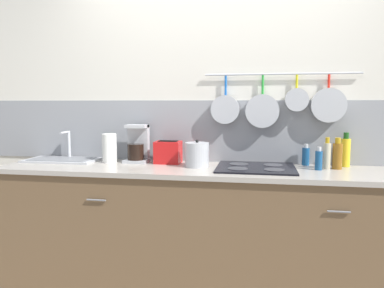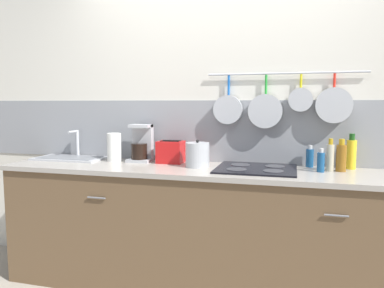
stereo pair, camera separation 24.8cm
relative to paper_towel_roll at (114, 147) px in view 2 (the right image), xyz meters
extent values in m
cube|color=silver|center=(0.88, 0.22, 0.25)|extent=(7.20, 0.06, 2.60)
cube|color=gray|center=(0.88, 0.21, 0.13)|extent=(7.20, 0.07, 0.50)
cylinder|color=#B7BABF|center=(1.35, 0.16, 0.58)|extent=(1.18, 0.02, 0.02)
cylinder|color=#1959B2|center=(0.92, 0.16, 0.50)|extent=(0.02, 0.02, 0.15)
cylinder|color=#B7BABF|center=(0.92, 0.14, 0.31)|extent=(0.23, 0.05, 0.23)
cylinder|color=green|center=(1.21, 0.16, 0.50)|extent=(0.02, 0.02, 0.15)
cylinder|color=#B7BABF|center=(1.21, 0.13, 0.30)|extent=(0.26, 0.06, 0.26)
cylinder|color=gold|center=(1.46, 0.16, 0.52)|extent=(0.02, 0.02, 0.10)
cylinder|color=#B7BABF|center=(1.46, 0.13, 0.39)|extent=(0.18, 0.06, 0.18)
cylinder|color=red|center=(1.70, 0.16, 0.53)|extent=(0.02, 0.02, 0.10)
cylinder|color=#B7BABF|center=(1.70, 0.14, 0.34)|extent=(0.26, 0.05, 0.26)
cube|color=brown|center=(0.88, -0.13, -0.60)|extent=(3.22, 0.58, 0.90)
cylinder|color=slate|center=(0.07, -0.44, -0.31)|extent=(0.14, 0.01, 0.01)
cylinder|color=slate|center=(1.68, -0.44, -0.31)|extent=(0.14, 0.01, 0.01)
cube|color=#A59E93|center=(0.88, -0.13, -0.13)|extent=(3.26, 0.62, 0.03)
cube|color=#B7BABF|center=(-0.42, 0.00, -0.11)|extent=(0.59, 0.32, 0.01)
cube|color=slate|center=(-0.42, 0.00, -0.10)|extent=(0.50, 0.26, 0.00)
cylinder|color=#B7BABF|center=(-0.42, 0.12, 0.01)|extent=(0.03, 0.03, 0.24)
cylinder|color=#B7BABF|center=(-0.42, 0.05, 0.12)|extent=(0.02, 0.13, 0.02)
cylinder|color=white|center=(0.00, 0.00, 0.00)|extent=(0.11, 0.11, 0.23)
cube|color=#B7BABF|center=(0.22, 0.03, -0.10)|extent=(0.19, 0.17, 0.02)
cube|color=#B7BABF|center=(0.22, 0.09, 0.04)|extent=(0.17, 0.06, 0.30)
cylinder|color=black|center=(0.22, 0.01, -0.03)|extent=(0.13, 0.13, 0.13)
cube|color=#B7BABF|center=(0.22, 0.05, 0.18)|extent=(0.17, 0.13, 0.02)
cube|color=red|center=(0.48, 0.04, -0.03)|extent=(0.20, 0.17, 0.17)
cube|color=black|center=(0.48, 0.01, 0.06)|extent=(0.15, 0.03, 0.00)
cube|color=black|center=(0.48, 0.07, 0.06)|extent=(0.15, 0.03, 0.00)
cube|color=black|center=(0.37, 0.04, 0.01)|extent=(0.02, 0.02, 0.02)
cylinder|color=#B7BABF|center=(0.73, -0.09, -0.02)|extent=(0.18, 0.18, 0.18)
sphere|color=black|center=(0.73, -0.09, 0.08)|extent=(0.02, 0.02, 0.02)
cube|color=black|center=(1.17, -0.09, -0.11)|extent=(0.57, 0.51, 0.01)
cylinder|color=#38383D|center=(1.04, -0.19, -0.10)|extent=(0.14, 0.14, 0.00)
cylinder|color=#38383D|center=(1.29, -0.19, -0.10)|extent=(0.14, 0.14, 0.00)
cylinder|color=#38383D|center=(1.04, 0.01, -0.10)|extent=(0.14, 0.14, 0.00)
cylinder|color=#38383D|center=(1.29, 0.01, -0.10)|extent=(0.14, 0.14, 0.00)
cylinder|color=navy|center=(1.54, 0.13, -0.05)|extent=(0.06, 0.06, 0.13)
cylinder|color=beige|center=(1.54, 0.13, 0.03)|extent=(0.03, 0.03, 0.03)
cylinder|color=navy|center=(1.61, -0.07, -0.05)|extent=(0.05, 0.05, 0.14)
cylinder|color=beige|center=(1.61, -0.07, 0.04)|extent=(0.03, 0.03, 0.03)
cylinder|color=#BFB799|center=(1.67, -0.01, -0.02)|extent=(0.05, 0.05, 0.19)
cylinder|color=#B28C19|center=(1.67, -0.01, 0.09)|extent=(0.03, 0.03, 0.04)
cylinder|color=#8C5919|center=(1.75, 0.00, -0.02)|extent=(0.07, 0.07, 0.19)
cylinder|color=#B28C19|center=(1.75, 0.00, 0.09)|extent=(0.04, 0.04, 0.04)
cylinder|color=yellow|center=(1.83, 0.12, -0.01)|extent=(0.07, 0.07, 0.21)
cylinder|color=#194C19|center=(1.83, 0.12, 0.12)|extent=(0.04, 0.04, 0.05)
camera|label=1|loc=(1.18, -2.83, 0.36)|focal=35.00mm
camera|label=2|loc=(1.42, -2.77, 0.36)|focal=35.00mm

